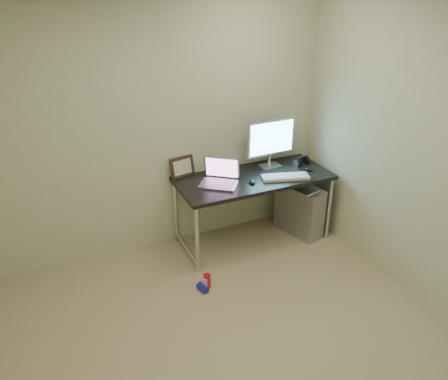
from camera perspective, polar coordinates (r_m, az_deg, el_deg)
The scene contains 18 objects.
floor at distance 3.58m, azimuth 1.84°, elevation -20.39°, with size 3.50×3.50×0.00m, color tan.
wall_back at distance 4.32m, azimuth -8.32°, elevation 7.61°, with size 3.50×0.02×2.50m, color beige.
wall_right at distance 3.86m, azimuth 26.15°, elevation 2.91°, with size 0.02×3.50×2.50m, color beige.
desk at distance 4.54m, azimuth 3.91°, elevation 0.87°, with size 1.61×0.70×0.75m.
tower_computer at distance 4.91m, azimuth 9.80°, elevation -2.53°, with size 0.38×0.58×0.60m.
cable_a at distance 5.11m, azimuth 7.08°, elevation 0.36°, with size 0.01×0.01×0.70m, color black.
cable_b at distance 5.15m, azimuth 8.04°, elevation 0.25°, with size 0.01×0.01×0.72m, color black.
can_red at distance 4.13m, azimuth -2.22°, elevation -11.78°, with size 0.07×0.07×0.13m, color red.
can_white at distance 4.12m, azimuth -2.52°, elevation -12.00°, with size 0.06×0.06×0.11m, color silver.
can_blue at distance 4.10m, azimuth -2.80°, elevation -12.65°, with size 0.06×0.06×0.12m, color #181BB7.
laptop at distance 4.32m, azimuth -0.54°, elevation 1.61°, with size 0.46×0.45×0.25m.
monitor at distance 4.66m, azimuth 6.14°, elevation 6.55°, with size 0.56×0.17×0.52m.
keyboard at distance 4.49m, azimuth 8.01°, elevation 1.69°, with size 0.48×0.16×0.03m, color silver.
mouse_right at distance 4.73m, azimuth 11.00°, elevation 2.79°, with size 0.07×0.11×0.04m, color black.
mouse_left at distance 4.35m, azimuth 3.68°, elevation 1.11°, with size 0.07×0.10×0.04m, color black.
headphones at distance 4.86m, azimuth 10.06°, elevation 3.68°, with size 0.19×0.11×0.12m.
picture_frame at distance 4.48m, azimuth -5.49°, elevation 3.04°, with size 0.27×0.03×0.21m, color black.
webcam at distance 4.53m, azimuth -2.19°, elevation 3.08°, with size 0.04×0.03×0.11m.
Camera 1 is at (-1.13, -2.20, 2.58)m, focal length 35.00 mm.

